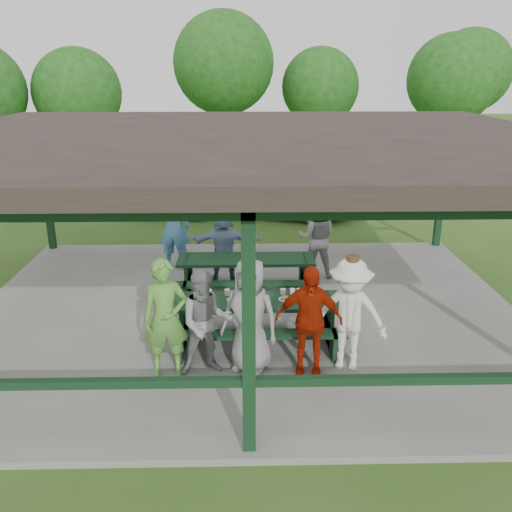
{
  "coord_description": "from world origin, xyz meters",
  "views": [
    {
      "loc": [
        -0.04,
        -9.1,
        4.36
      ],
      "look_at": [
        0.16,
        -0.3,
        1.28
      ],
      "focal_mm": 38.0,
      "sensor_mm": 36.0,
      "label": 1
    }
  ],
  "objects_px": {
    "spectator_blue": "(174,227)",
    "picnic_table_far": "(246,271)",
    "farm_trailer": "(173,196)",
    "spectator_grey": "(317,238)",
    "spectator_lblue": "(224,244)",
    "pickup_truck": "(271,190)",
    "contestant_grey_left": "(206,323)",
    "contestant_grey_mid": "(250,316)",
    "contestant_green": "(166,318)",
    "picnic_table_near": "(257,315)",
    "contestant_red": "(309,320)",
    "contestant_white_fedora": "(349,315)"
  },
  "relations": [
    {
      "from": "contestant_red",
      "to": "pickup_truck",
      "type": "xyz_separation_m",
      "value": [
        -0.06,
        9.6,
        -0.2
      ]
    },
    {
      "from": "spectator_grey",
      "to": "contestant_grey_left",
      "type": "bearing_deg",
      "value": 72.57
    },
    {
      "from": "picnic_table_far",
      "to": "farm_trailer",
      "type": "distance_m",
      "value": 6.87
    },
    {
      "from": "spectator_grey",
      "to": "contestant_red",
      "type": "bearing_deg",
      "value": 91.92
    },
    {
      "from": "spectator_blue",
      "to": "pickup_truck",
      "type": "height_order",
      "value": "spectator_blue"
    },
    {
      "from": "picnic_table_near",
      "to": "spectator_lblue",
      "type": "relative_size",
      "value": 1.69
    },
    {
      "from": "spectator_blue",
      "to": "picnic_table_far",
      "type": "bearing_deg",
      "value": 146.08
    },
    {
      "from": "picnic_table_far",
      "to": "farm_trailer",
      "type": "height_order",
      "value": "farm_trailer"
    },
    {
      "from": "contestant_grey_mid",
      "to": "picnic_table_near",
      "type": "bearing_deg",
      "value": 101.61
    },
    {
      "from": "spectator_blue",
      "to": "pickup_truck",
      "type": "bearing_deg",
      "value": -105.09
    },
    {
      "from": "contestant_grey_mid",
      "to": "pickup_truck",
      "type": "height_order",
      "value": "contestant_grey_mid"
    },
    {
      "from": "contestant_grey_left",
      "to": "spectator_blue",
      "type": "relative_size",
      "value": 0.83
    },
    {
      "from": "contestant_white_fedora",
      "to": "contestant_grey_left",
      "type": "bearing_deg",
      "value": -163.04
    },
    {
      "from": "contestant_white_fedora",
      "to": "spectator_lblue",
      "type": "relative_size",
      "value": 1.1
    },
    {
      "from": "contestant_grey_mid",
      "to": "pickup_truck",
      "type": "bearing_deg",
      "value": 105.23
    },
    {
      "from": "picnic_table_near",
      "to": "contestant_grey_left",
      "type": "bearing_deg",
      "value": -130.12
    },
    {
      "from": "contestant_green",
      "to": "spectator_blue",
      "type": "xyz_separation_m",
      "value": [
        -0.41,
        4.39,
        0.08
      ]
    },
    {
      "from": "picnic_table_far",
      "to": "contestant_grey_left",
      "type": "bearing_deg",
      "value": -101.52
    },
    {
      "from": "contestant_green",
      "to": "spectator_lblue",
      "type": "relative_size",
      "value": 1.1
    },
    {
      "from": "picnic_table_near",
      "to": "pickup_truck",
      "type": "xyz_separation_m",
      "value": [
        0.67,
        8.7,
        0.15
      ]
    },
    {
      "from": "spectator_grey",
      "to": "farm_trailer",
      "type": "bearing_deg",
      "value": -45.11
    },
    {
      "from": "picnic_table_far",
      "to": "spectator_lblue",
      "type": "xyz_separation_m",
      "value": [
        -0.45,
        0.75,
        0.32
      ]
    },
    {
      "from": "contestant_grey_left",
      "to": "contestant_grey_mid",
      "type": "relative_size",
      "value": 0.92
    },
    {
      "from": "contestant_grey_mid",
      "to": "contestant_white_fedora",
      "type": "distance_m",
      "value": 1.45
    },
    {
      "from": "contestant_grey_mid",
      "to": "spectator_lblue",
      "type": "distance_m",
      "value": 3.59
    },
    {
      "from": "contestant_white_fedora",
      "to": "pickup_truck",
      "type": "relative_size",
      "value": 0.34
    },
    {
      "from": "contestant_grey_left",
      "to": "contestant_green",
      "type": "bearing_deg",
      "value": 170.42
    },
    {
      "from": "spectator_lblue",
      "to": "spectator_grey",
      "type": "bearing_deg",
      "value": -169.73
    },
    {
      "from": "contestant_white_fedora",
      "to": "spectator_lblue",
      "type": "xyz_separation_m",
      "value": [
        -1.94,
        3.54,
        -0.06
      ]
    },
    {
      "from": "spectator_grey",
      "to": "pickup_truck",
      "type": "height_order",
      "value": "spectator_grey"
    },
    {
      "from": "contestant_green",
      "to": "contestant_grey_mid",
      "type": "distance_m",
      "value": 1.2
    },
    {
      "from": "picnic_table_far",
      "to": "contestant_grey_left",
      "type": "xyz_separation_m",
      "value": [
        -0.59,
        -2.89,
        0.32
      ]
    },
    {
      "from": "contestant_grey_left",
      "to": "contestant_white_fedora",
      "type": "height_order",
      "value": "contestant_white_fedora"
    },
    {
      "from": "contestant_red",
      "to": "spectator_blue",
      "type": "bearing_deg",
      "value": 126.72
    },
    {
      "from": "contestant_red",
      "to": "spectator_lblue",
      "type": "bearing_deg",
      "value": 117.68
    },
    {
      "from": "picnic_table_far",
      "to": "spectator_lblue",
      "type": "height_order",
      "value": "spectator_lblue"
    },
    {
      "from": "picnic_table_far",
      "to": "contestant_green",
      "type": "xyz_separation_m",
      "value": [
        -1.16,
        -2.9,
        0.4
      ]
    },
    {
      "from": "contestant_grey_left",
      "to": "farm_trailer",
      "type": "distance_m",
      "value": 9.54
    },
    {
      "from": "contestant_red",
      "to": "spectator_grey",
      "type": "bearing_deg",
      "value": 88.53
    },
    {
      "from": "picnic_table_far",
      "to": "spectator_lblue",
      "type": "distance_m",
      "value": 0.93
    },
    {
      "from": "contestant_white_fedora",
      "to": "contestant_grey_mid",
      "type": "bearing_deg",
      "value": -164.98
    },
    {
      "from": "contestant_grey_mid",
      "to": "contestant_white_fedora",
      "type": "relative_size",
      "value": 0.98
    },
    {
      "from": "spectator_blue",
      "to": "contestant_red",
      "type": "bearing_deg",
      "value": 128.7
    },
    {
      "from": "contestant_white_fedora",
      "to": "farm_trailer",
      "type": "distance_m",
      "value": 10.02
    },
    {
      "from": "contestant_green",
      "to": "contestant_grey_left",
      "type": "height_order",
      "value": "contestant_green"
    },
    {
      "from": "contestant_green",
      "to": "contestant_white_fedora",
      "type": "relative_size",
      "value": 1.0
    },
    {
      "from": "spectator_blue",
      "to": "farm_trailer",
      "type": "height_order",
      "value": "spectator_blue"
    },
    {
      "from": "contestant_grey_left",
      "to": "contestant_grey_mid",
      "type": "bearing_deg",
      "value": -4.32
    },
    {
      "from": "contestant_red",
      "to": "spectator_lblue",
      "type": "relative_size",
      "value": 1.03
    },
    {
      "from": "picnic_table_near",
      "to": "farm_trailer",
      "type": "distance_m",
      "value": 8.83
    }
  ]
}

